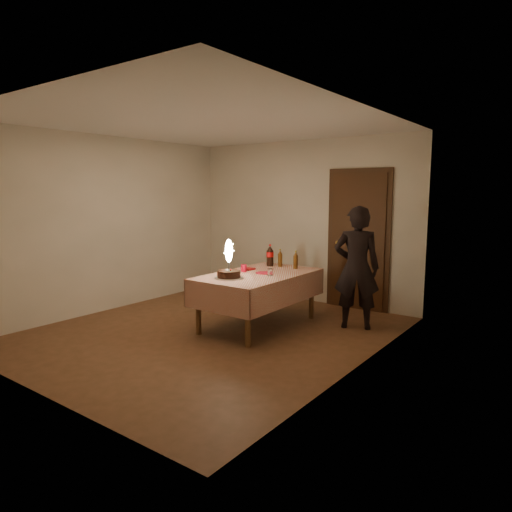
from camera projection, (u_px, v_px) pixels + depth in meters
name	position (u px, v px, depth m)	size (l,w,h in m)	color
ground	(211.00, 332.00, 5.84)	(4.00, 4.50, 0.01)	brown
room_shell	(215.00, 202.00, 5.65)	(4.04, 4.54, 2.62)	silver
dining_table	(258.00, 281.00, 6.03)	(1.02, 1.72, 0.71)	brown
birthday_cake	(229.00, 269.00, 5.70)	(0.36, 0.36, 0.49)	white
red_plate	(264.00, 273.00, 6.04)	(0.22, 0.22, 0.01)	red
red_cup	(244.00, 268.00, 6.13)	(0.08, 0.08, 0.10)	#B40C21
clear_cup	(270.00, 272.00, 5.86)	(0.07, 0.07, 0.09)	silver
napkin_stack	(248.00, 269.00, 6.31)	(0.15, 0.15, 0.02)	#AD1316
cola_bottle	(270.00, 256.00, 6.60)	(0.10, 0.10, 0.32)	black
amber_bottle_left	(280.00, 258.00, 6.56)	(0.06, 0.06, 0.26)	#57310F
amber_bottle_right	(296.00, 260.00, 6.38)	(0.06, 0.06, 0.26)	#57310F
photographer	(357.00, 268.00, 5.92)	(0.69, 0.59, 1.61)	black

